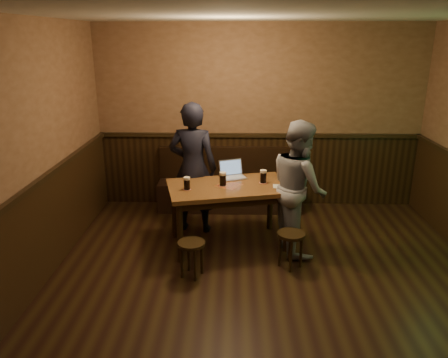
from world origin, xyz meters
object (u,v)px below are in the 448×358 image
Objects in this scene: pint_right at (263,176)px; person_grey at (299,187)px; stool_left at (191,249)px; pint_left at (187,183)px; laptop at (232,173)px; pint_mid at (223,179)px; person_suit at (193,168)px; bench at (230,189)px; pub_table at (229,193)px; stool_right at (291,240)px.

person_grey is at bearing -27.14° from pint_right.
pint_left is (-0.10, 0.65, 0.55)m from stool_left.
laptop reaches higher than pint_right.
pint_mid is 0.46× the size of laptop.
bench is at bearing -113.59° from person_suit.
pub_table is 10.26× the size of pint_left.
laptop is at bearing 71.35° from pint_mid.
pint_left reaches higher than stool_left.
bench is 1.22× the size of person_suit.
bench is at bearing 78.92° from stool_left.
pub_table is 9.59× the size of pint_right.
stool_left is at bearing 107.06° from person_grey.
pint_right is 0.10× the size of person_grey.
person_suit is (-0.49, -0.81, 0.59)m from bench.
bench reaches higher than pub_table.
person_suit is at bearing 139.89° from stool_right.
person_grey is (1.35, -0.55, -0.07)m from person_suit.
pint_right is (0.95, 0.28, 0.01)m from pint_left.
pub_table is at bearing 18.38° from pint_left.
stool_left is 0.96× the size of stool_right.
pint_right is (0.84, 0.92, 0.56)m from stool_left.
pub_table reaches higher than stool_right.
pub_table is at bearing 145.34° from person_suit.
stool_left is 0.23× the size of person_suit.
bench is at bearing 111.70° from stool_right.
laptop is (0.04, 0.33, 0.17)m from pub_table.
person_grey reaches higher than pub_table.
pub_table is 0.37m from laptop.
pint_right is (-0.29, 0.69, 0.55)m from stool_right.
pub_table is at bearing 63.56° from stool_left.
bench is 1.31m from pub_table.
person_suit reaches higher than bench.
pint_right is at bearing -50.74° from laptop.
stool_right is 0.24× the size of person_suit.
stool_left is at bearing -168.57° from stool_right.
bench is 1.36m from pint_right.
stool_right is 1.69m from person_suit.
pub_table is at bearing 10.44° from pint_mid.
stool_right is at bearing -67.08° from pint_right.
pint_mid is at bearing 67.56° from stool_left.
pub_table is 0.98m from stool_left.
pint_mid is 1.03× the size of pint_right.
stool_left is at bearing 101.42° from person_suit.
stool_left is 2.35× the size of pint_mid.
pint_right is 0.48m from person_grey.
person_grey is at bearing 165.35° from person_suit.
pub_table reaches higher than stool_left.
pint_mid reaches higher than bench.
stool_right is 1.26m from laptop.
bench reaches higher than stool_left.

